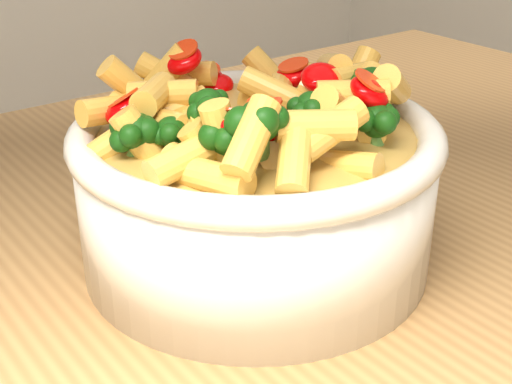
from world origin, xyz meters
TOP-DOWN VIEW (x-y plane):
  - table at (0.00, 0.00)m, footprint 1.20×0.80m
  - serving_bowl at (-0.07, -0.05)m, footprint 0.27×0.27m
  - pasta_salad at (-0.07, -0.05)m, footprint 0.21×0.21m

SIDE VIEW (x-z plane):
  - table at x=0.00m, z-range 0.35..1.25m
  - serving_bowl at x=-0.07m, z-range 0.90..1.02m
  - pasta_salad at x=-0.07m, z-range 1.01..1.05m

